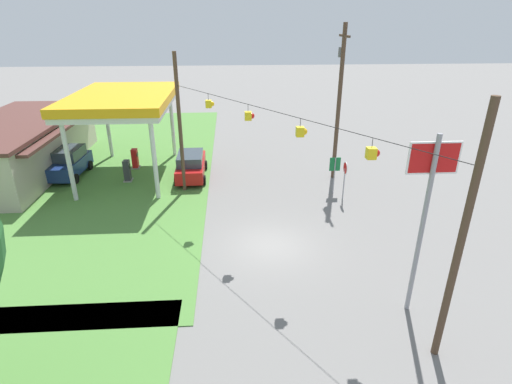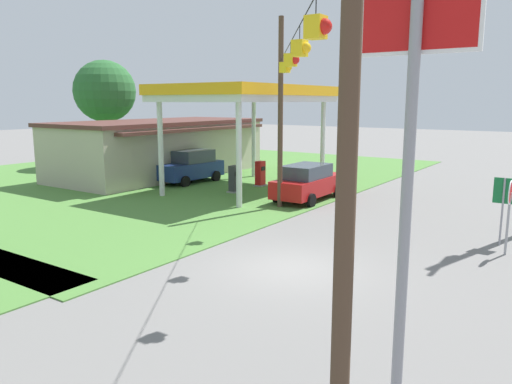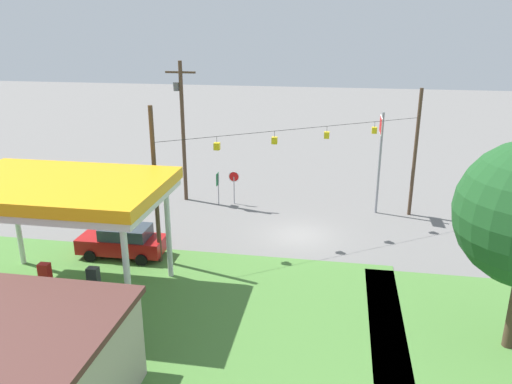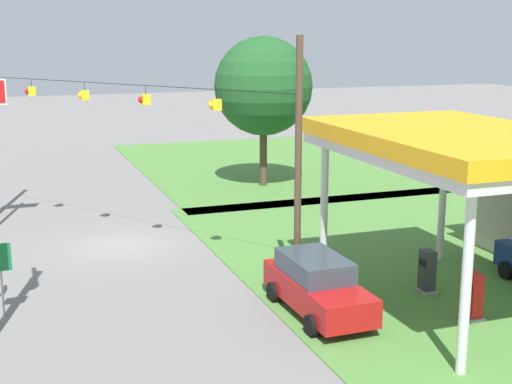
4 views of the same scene
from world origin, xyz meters
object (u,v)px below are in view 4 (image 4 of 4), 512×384
object	(u,v)px
car_at_pumps_front	(317,285)
route_sign	(0,265)
gas_station_canopy	(457,146)
fuel_pump_far	(473,298)
fuel_pump_near	(427,273)
tree_west_verge	(263,86)

from	to	relation	value
car_at_pumps_front	route_sign	bearing A→B (deg)	-109.62
car_at_pumps_front	gas_station_canopy	bearing A→B (deg)	78.18
fuel_pump_far	car_at_pumps_front	bearing A→B (deg)	-115.96
fuel_pump_near	route_sign	xyz separation A→B (m)	(-2.79, -13.89, 0.99)
car_at_pumps_front	route_sign	xyz separation A→B (m)	(-3.23, -9.50, 0.75)
fuel_pump_far	route_sign	world-z (taller)	route_sign
fuel_pump_near	route_sign	bearing A→B (deg)	-101.36
fuel_pump_near	car_at_pumps_front	distance (m)	4.42
tree_west_verge	fuel_pump_far	bearing A→B (deg)	-2.46
fuel_pump_near	tree_west_verge	distance (m)	19.48
fuel_pump_far	route_sign	xyz separation A→B (m)	(-5.36, -13.89, 0.99)
gas_station_canopy	fuel_pump_near	xyz separation A→B (m)	(-1.29, -0.00, -4.63)
car_at_pumps_front	route_sign	size ratio (longest dim) A/B	2.05
route_sign	tree_west_verge	world-z (taller)	tree_west_verge
fuel_pump_near	car_at_pumps_front	size ratio (longest dim) A/B	0.31
route_sign	car_at_pumps_front	bearing A→B (deg)	71.24
fuel_pump_far	route_sign	bearing A→B (deg)	-111.12
fuel_pump_near	car_at_pumps_front	xyz separation A→B (m)	(0.44, -4.39, 0.24)
gas_station_canopy	fuel_pump_near	world-z (taller)	gas_station_canopy
tree_west_verge	gas_station_canopy	bearing A→B (deg)	-2.61
fuel_pump_far	gas_station_canopy	bearing A→B (deg)	179.93
car_at_pumps_front	route_sign	world-z (taller)	route_sign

